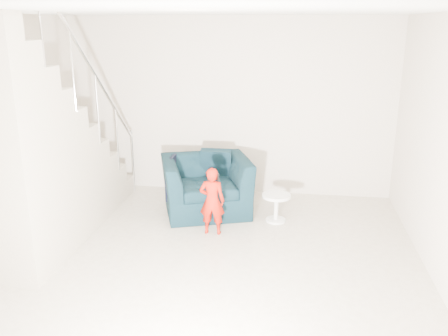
{
  "coord_description": "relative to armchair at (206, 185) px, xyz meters",
  "views": [
    {
      "loc": [
        0.97,
        -4.41,
        2.59
      ],
      "look_at": [
        0.15,
        1.2,
        0.85
      ],
      "focal_mm": 38.0,
      "sensor_mm": 36.0,
      "label": 1
    }
  ],
  "objects": [
    {
      "name": "throw",
      "position": [
        -0.5,
        -0.01,
        0.1
      ],
      "size": [
        0.05,
        0.5,
        0.56
      ],
      "primitive_type": "cube",
      "color": "black",
      "rests_on": "armchair"
    },
    {
      "name": "toddler",
      "position": [
        0.21,
        -0.73,
        0.05
      ],
      "size": [
        0.32,
        0.21,
        0.88
      ],
      "primitive_type": "imported",
      "rotation": [
        0.0,
        0.0,
        3.16
      ],
      "color": "#AA0A05",
      "rests_on": "floor"
    },
    {
      "name": "side_table",
      "position": [
        1.0,
        -0.22,
        -0.13
      ],
      "size": [
        0.39,
        0.39,
        0.39
      ],
      "color": "silver",
      "rests_on": "floor"
    },
    {
      "name": "cushion",
      "position": [
        0.1,
        0.32,
        0.24
      ],
      "size": [
        0.45,
        0.21,
        0.44
      ],
      "primitive_type": "cube",
      "rotation": [
        0.21,
        0.0,
        0.0
      ],
      "color": "black",
      "rests_on": "armchair"
    },
    {
      "name": "back_wall",
      "position": [
        0.2,
        0.92,
        0.96
      ],
      "size": [
        5.0,
        0.0,
        5.0
      ],
      "primitive_type": "plane",
      "rotation": [
        1.57,
        0.0,
        0.0
      ],
      "color": "#C2B19E",
      "rests_on": "floor"
    },
    {
      "name": "ceiling",
      "position": [
        0.2,
        -1.83,
        2.31
      ],
      "size": [
        5.5,
        5.5,
        0.0
      ],
      "primitive_type": "plane",
      "rotation": [
        3.14,
        0.0,
        0.0
      ],
      "color": "silver",
      "rests_on": "back_wall"
    },
    {
      "name": "phone",
      "position": [
        0.29,
        -0.76,
        0.38
      ],
      "size": [
        0.04,
        0.05,
        0.1
      ],
      "primitive_type": "cube",
      "rotation": [
        0.0,
        0.0,
        0.39
      ],
      "color": "black",
      "rests_on": "toddler"
    },
    {
      "name": "front_wall",
      "position": [
        0.2,
        -4.58,
        0.96
      ],
      "size": [
        5.0,
        0.0,
        5.0
      ],
      "primitive_type": "plane",
      "rotation": [
        -1.57,
        0.0,
        0.0
      ],
      "color": "#C2B19E",
      "rests_on": "floor"
    },
    {
      "name": "armchair",
      "position": [
        0.0,
        0.0,
        0.0
      ],
      "size": [
        1.47,
        1.38,
        0.78
      ],
      "primitive_type": "imported",
      "rotation": [
        0.0,
        0.0,
        0.34
      ],
      "color": "black",
      "rests_on": "floor"
    },
    {
      "name": "floor",
      "position": [
        0.2,
        -1.83,
        -0.39
      ],
      "size": [
        5.5,
        5.5,
        0.0
      ],
      "primitive_type": "plane",
      "color": "gray",
      "rests_on": "ground"
    },
    {
      "name": "staircase",
      "position": [
        -1.8,
        -1.27,
        0.56
      ],
      "size": [
        1.02,
        3.03,
        3.62
      ],
      "color": "#ADA089",
      "rests_on": "floor"
    }
  ]
}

